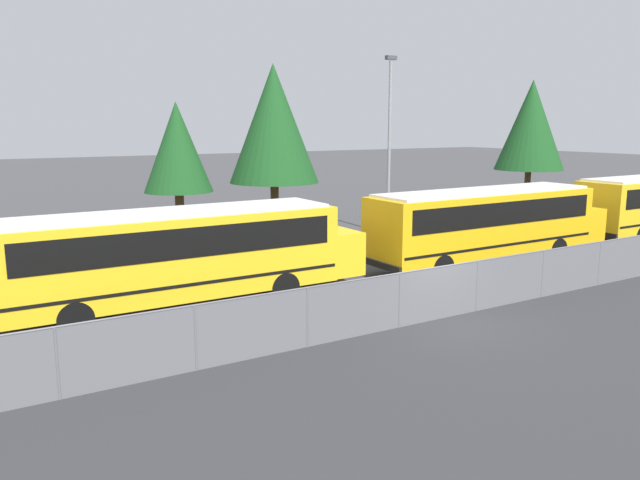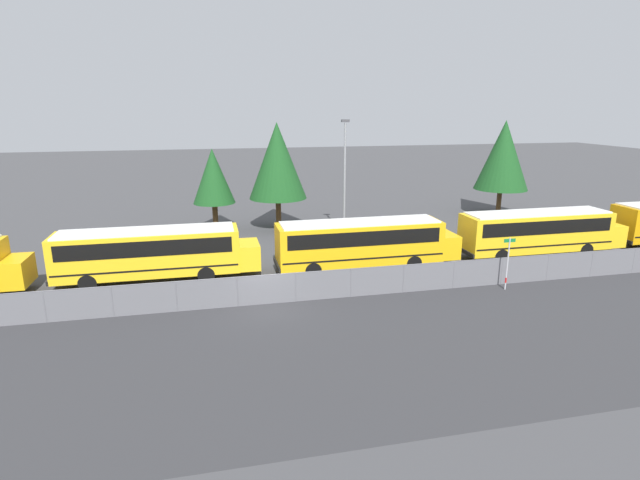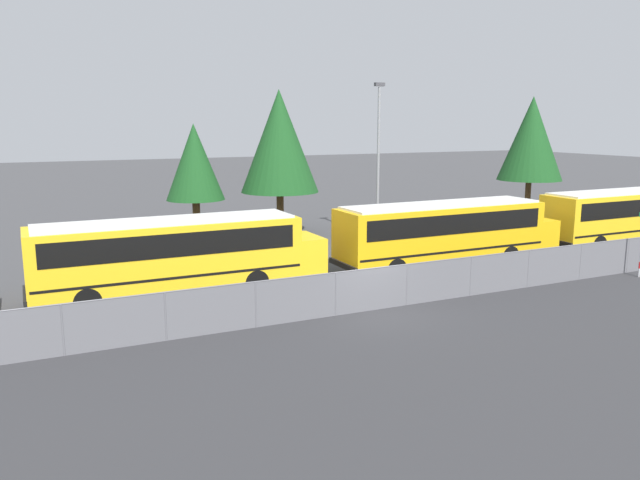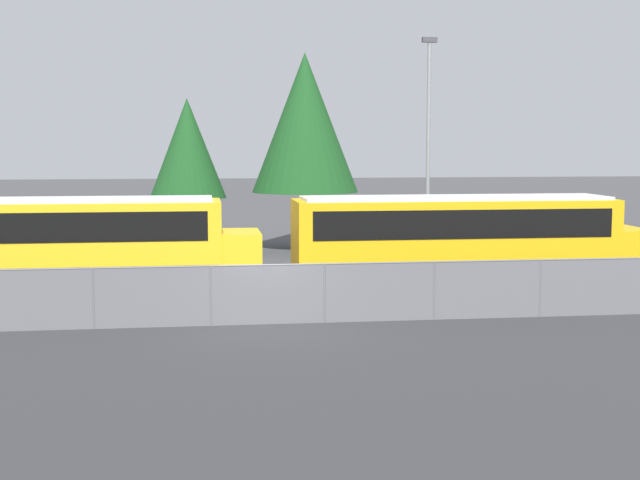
{
  "view_description": "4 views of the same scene",
  "coord_description": "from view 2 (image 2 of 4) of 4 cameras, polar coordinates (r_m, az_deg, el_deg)",
  "views": [
    {
      "loc": [
        -12.23,
        -13.29,
        5.7
      ],
      "look_at": [
        -1.46,
        4.35,
        1.83
      ],
      "focal_mm": 35.0,
      "sensor_mm": 36.0,
      "label": 1
    },
    {
      "loc": [
        -2.64,
        -24.23,
        9.97
      ],
      "look_at": [
        3.69,
        3.85,
        2.22
      ],
      "focal_mm": 28.0,
      "sensor_mm": 36.0,
      "label": 2
    },
    {
      "loc": [
        -11.25,
        -19.06,
        6.82
      ],
      "look_at": [
        0.24,
        4.93,
        1.77
      ],
      "focal_mm": 35.0,
      "sensor_mm": 36.0,
      "label": 3
    },
    {
      "loc": [
        -1.78,
        -23.19,
        4.77
      ],
      "look_at": [
        2.16,
        5.71,
        1.61
      ],
      "focal_mm": 50.0,
      "sensor_mm": 36.0,
      "label": 4
    }
  ],
  "objects": [
    {
      "name": "street_sign",
      "position": [
        29.54,
        20.65,
        -2.42
      ],
      "size": [
        0.7,
        0.09,
        3.0
      ],
      "color": "#B7B7BC",
      "rests_on": "ground_plane"
    },
    {
      "name": "fence",
      "position": [
        26.03,
        -6.09,
        -5.59
      ],
      "size": [
        87.24,
        0.07,
        1.61
      ],
      "color": "#9EA0A5",
      "rests_on": "ground_plane"
    },
    {
      "name": "school_bus_4",
      "position": [
        37.04,
        23.75,
        1.1
      ],
      "size": [
        11.68,
        2.53,
        3.09
      ],
      "color": "yellow",
      "rests_on": "ground_plane"
    },
    {
      "name": "tree_0",
      "position": [
        49.63,
        20.21,
        9.07
      ],
      "size": [
        4.87,
        4.87,
        8.75
      ],
      "color": "#51381E",
      "rests_on": "ground_plane"
    },
    {
      "name": "tree_3",
      "position": [
        41.01,
        -4.89,
        9.0
      ],
      "size": [
        4.72,
        4.72,
        8.75
      ],
      "color": "#51381E",
      "rests_on": "ground_plane"
    },
    {
      "name": "light_pole",
      "position": [
        38.21,
        2.84,
        7.42
      ],
      "size": [
        0.6,
        0.24,
        9.02
      ],
      "color": "gray",
      "rests_on": "ground_plane"
    },
    {
      "name": "tree_1",
      "position": [
        40.99,
        -12.11,
        7.12
      ],
      "size": [
        3.35,
        3.35,
        6.75
      ],
      "color": "#51381E",
      "rests_on": "ground_plane"
    },
    {
      "name": "school_bus_3",
      "position": [
        31.25,
        4.98,
        -0.07
      ],
      "size": [
        11.68,
        2.53,
        3.09
      ],
      "color": "yellow",
      "rests_on": "ground_plane"
    },
    {
      "name": "ground_plane",
      "position": [
        26.33,
        -6.04,
        -7.27
      ],
      "size": [
        200.0,
        200.0,
        0.0
      ],
      "primitive_type": "plane",
      "color": "#424244"
    },
    {
      "name": "school_bus_2",
      "position": [
        30.59,
        -18.56,
        -1.15
      ],
      "size": [
        11.68,
        2.53,
        3.09
      ],
      "color": "yellow",
      "rests_on": "ground_plane"
    },
    {
      "name": "road_strip",
      "position": [
        20.94,
        -4.03,
        -13.39
      ],
      "size": [
        121.17,
        12.0,
        0.01
      ],
      "color": "#333335",
      "rests_on": "ground_plane"
    }
  ]
}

